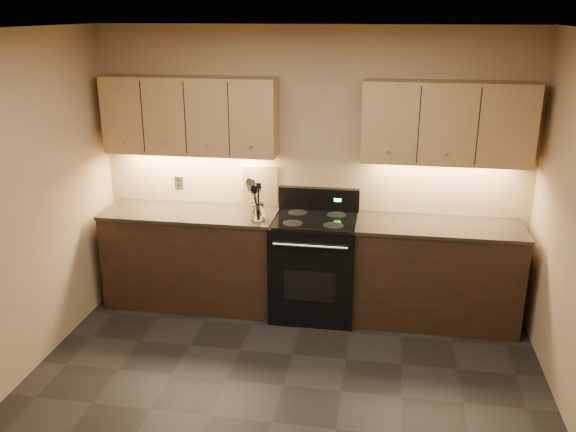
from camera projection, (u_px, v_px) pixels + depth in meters
name	position (u px, v px, depth m)	size (l,w,h in m)	color
floor	(272.00, 422.00, 4.23)	(4.00, 4.00, 0.00)	black
ceiling	(268.00, 32.00, 3.39)	(4.00, 4.00, 0.00)	silver
wall_back	(311.00, 170.00, 5.68)	(4.00, 0.04, 2.60)	tan
counter_left	(193.00, 257.00, 5.84)	(1.62, 0.62, 0.93)	black
counter_right	(436.00, 273.00, 5.48)	(1.46, 0.62, 0.93)	black
stove	(314.00, 265.00, 5.63)	(0.76, 0.68, 1.14)	black
upper_cab_left	(190.00, 116.00, 5.55)	(1.60, 0.30, 0.70)	#A78353
upper_cab_right	(447.00, 123.00, 5.19)	(1.44, 0.30, 0.70)	#A78353
outlet_plate	(179.00, 183.00, 5.93)	(0.09, 0.01, 0.12)	#B2B5BA
utensil_crock	(258.00, 212.00, 5.44)	(0.15, 0.15, 0.15)	white
cutting_board	(260.00, 186.00, 5.77)	(0.32, 0.02, 0.41)	tan
wooden_spoon	(253.00, 202.00, 5.41)	(0.06, 0.06, 0.30)	tan
black_spoon	(258.00, 200.00, 5.42)	(0.06, 0.06, 0.33)	black
black_turner	(258.00, 201.00, 5.38)	(0.08, 0.08, 0.34)	black
steel_spatula	(261.00, 200.00, 5.41)	(0.08, 0.08, 0.33)	silver
steel_skimmer	(261.00, 199.00, 5.39)	(0.09, 0.09, 0.36)	silver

